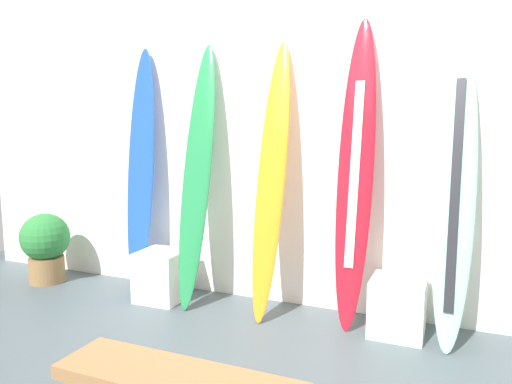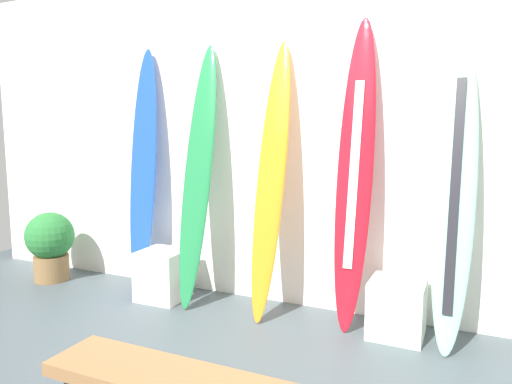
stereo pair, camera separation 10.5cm
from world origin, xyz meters
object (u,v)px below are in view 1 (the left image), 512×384
at_px(surfboard_crimson, 355,176).
at_px(surfboard_seafoam, 455,194).
at_px(display_block_center, 162,275).
at_px(potted_plant, 45,244).
at_px(surfboard_emerald, 197,177).
at_px(surfboard_cobalt, 141,173).
at_px(display_block_left, 398,307).
at_px(surfboard_sunset, 271,182).

xyz_separation_m(surfboard_crimson, surfboard_seafoam, (0.67, -0.04, -0.09)).
height_order(surfboard_crimson, display_block_center, surfboard_crimson).
distance_m(surfboard_seafoam, potted_plant, 3.66).
xyz_separation_m(surfboard_emerald, potted_plant, (-1.62, -0.10, -0.70)).
height_order(surfboard_cobalt, display_block_left, surfboard_cobalt).
height_order(surfboard_cobalt, surfboard_seafoam, surfboard_cobalt).
height_order(surfboard_emerald, display_block_center, surfboard_emerald).
relative_size(surfboard_cobalt, surfboard_seafoam, 1.06).
bearing_deg(surfboard_crimson, display_block_center, -175.56).
height_order(surfboard_sunset, display_block_center, surfboard_sunset).
height_order(display_block_center, potted_plant, potted_plant).
distance_m(surfboard_seafoam, display_block_left, 0.90).
distance_m(display_block_left, potted_plant, 3.26).
xyz_separation_m(surfboard_emerald, display_block_left, (1.63, 0.01, -0.87)).
relative_size(surfboard_cobalt, display_block_center, 5.11).
relative_size(surfboard_emerald, display_block_center, 5.09).
relative_size(display_block_left, potted_plant, 0.60).
distance_m(display_block_left, display_block_center, 1.96).
height_order(surfboard_cobalt, surfboard_emerald, surfboard_cobalt).
bearing_deg(surfboard_crimson, surfboard_sunset, -175.38).
bearing_deg(potted_plant, surfboard_crimson, 3.08).
bearing_deg(surfboard_cobalt, display_block_left, -2.58).
bearing_deg(potted_plant, surfboard_emerald, 3.70).
height_order(surfboard_emerald, potted_plant, surfboard_emerald).
relative_size(surfboard_cobalt, surfboard_sunset, 1.01).
distance_m(surfboard_sunset, display_block_center, 1.30).
xyz_separation_m(surfboard_cobalt, display_block_left, (2.28, -0.10, -0.88)).
relative_size(surfboard_crimson, surfboard_seafoam, 1.10).
distance_m(surfboard_cobalt, surfboard_sunset, 1.31).
xyz_separation_m(surfboard_cobalt, surfboard_sunset, (1.30, -0.11, -0.02)).
xyz_separation_m(surfboard_crimson, display_block_left, (0.34, -0.05, -0.93)).
distance_m(surfboard_cobalt, display_block_center, 0.94).
xyz_separation_m(surfboard_cobalt, surfboard_emerald, (0.64, -0.11, -0.00)).
relative_size(display_block_center, potted_plant, 0.64).
xyz_separation_m(display_block_left, display_block_center, (-1.96, -0.08, 0.01)).
height_order(surfboard_crimson, surfboard_seafoam, surfboard_crimson).
bearing_deg(surfboard_seafoam, surfboard_crimson, 176.57).
relative_size(surfboard_emerald, surfboard_seafoam, 1.05).
distance_m(surfboard_emerald, surfboard_seafoam, 1.97).
bearing_deg(surfboard_sunset, display_block_left, 0.28).
height_order(surfboard_cobalt, surfboard_crimson, surfboard_crimson).
bearing_deg(surfboard_seafoam, display_block_left, -178.91).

